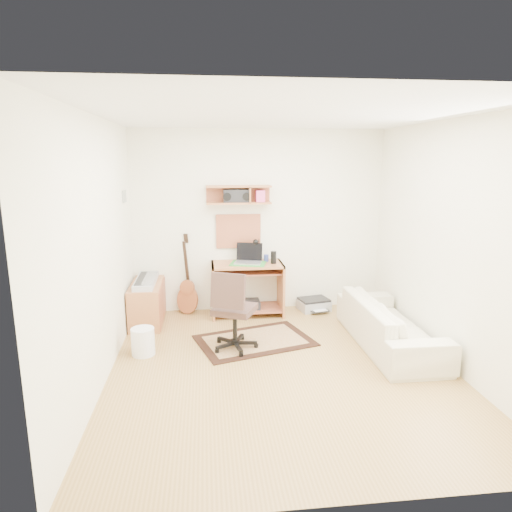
{
  "coord_description": "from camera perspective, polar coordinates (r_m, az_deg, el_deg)",
  "views": [
    {
      "loc": [
        -0.77,
        -4.42,
        2.19
      ],
      "look_at": [
        -0.15,
        1.05,
        1.0
      ],
      "focal_mm": 31.68,
      "sensor_mm": 36.0,
      "label": 1
    }
  ],
  "objects": [
    {
      "name": "sofa",
      "position": [
        5.62,
        16.55,
        -7.27
      ],
      "size": [
        0.55,
        1.87,
        0.73
      ],
      "primitive_type": "imported",
      "rotation": [
        0.0,
        0.0,
        1.57
      ],
      "color": "beige",
      "rests_on": "floor"
    },
    {
      "name": "guitar",
      "position": [
        6.49,
        -8.74,
        -2.32
      ],
      "size": [
        0.36,
        0.29,
        1.16
      ],
      "primitive_type": null,
      "rotation": [
        0.0,
        0.0,
        -0.38
      ],
      "color": "#AB5E34",
      "rests_on": "floor"
    },
    {
      "name": "desk",
      "position": [
        6.44,
        -1.1,
        -4.19
      ],
      "size": [
        1.0,
        0.55,
        0.75
      ],
      "primitive_type": null,
      "color": "#B97141",
      "rests_on": "floor"
    },
    {
      "name": "music_keyboard",
      "position": [
        6.24,
        -13.72,
        -3.07
      ],
      "size": [
        0.25,
        0.81,
        0.07
      ],
      "primitive_type": "cube",
      "color": "#B2B5BA",
      "rests_on": "cabinet"
    },
    {
      "name": "wall_shelf",
      "position": [
        6.34,
        -2.21,
        7.75
      ],
      "size": [
        0.9,
        0.25,
        0.26
      ],
      "primitive_type": "cube",
      "color": "#B97141",
      "rests_on": "back_wall"
    },
    {
      "name": "printer",
      "position": [
        6.76,
        7.3,
        -6.05
      ],
      "size": [
        0.49,
        0.42,
        0.16
      ],
      "primitive_type": "cube",
      "rotation": [
        0.0,
        0.0,
        0.22
      ],
      "color": "#A5A8AA",
      "rests_on": "floor"
    },
    {
      "name": "rug",
      "position": [
        5.63,
        -0.18,
        -10.61
      ],
      "size": [
        1.55,
        1.25,
        0.02
      ],
      "primitive_type": "cube",
      "rotation": [
        0.0,
        0.0,
        0.29
      ],
      "color": "tan",
      "rests_on": "floor"
    },
    {
      "name": "ceiling",
      "position": [
        4.51,
        3.56,
        17.45
      ],
      "size": [
        3.6,
        4.0,
        0.01
      ],
      "primitive_type": "cube",
      "color": "white",
      "rests_on": "ground"
    },
    {
      "name": "pencil_cup",
      "position": [
        6.46,
        1.31,
        -0.25
      ],
      "size": [
        0.07,
        0.07,
        0.1
      ],
      "primitive_type": "cylinder",
      "color": "#334399",
      "rests_on": "desk"
    },
    {
      "name": "left_wall",
      "position": [
        4.63,
        -19.25,
        0.41
      ],
      "size": [
        0.01,
        4.0,
        2.6
      ],
      "primitive_type": "cube",
      "color": "white",
      "rests_on": "ground"
    },
    {
      "name": "right_wall",
      "position": [
        5.2,
        23.37,
        1.32
      ],
      "size": [
        0.01,
        4.0,
        2.6
      ],
      "primitive_type": "cube",
      "color": "white",
      "rests_on": "ground"
    },
    {
      "name": "task_chair",
      "position": [
        5.26,
        -2.7,
        -6.75
      ],
      "size": [
        0.66,
        0.66,
        0.97
      ],
      "primitive_type": null,
      "rotation": [
        0.0,
        0.0,
        -0.42
      ],
      "color": "#3B2923",
      "rests_on": "floor"
    },
    {
      "name": "desk_lamp",
      "position": [
        6.46,
        0.37,
        0.78
      ],
      "size": [
        0.11,
        0.11,
        0.32
      ],
      "primitive_type": null,
      "color": "black",
      "rests_on": "desk"
    },
    {
      "name": "floor",
      "position": [
        5.0,
        3.16,
        -13.88
      ],
      "size": [
        3.6,
        4.0,
        0.01
      ],
      "primitive_type": "cube",
      "color": "#AC8347",
      "rests_on": "ground"
    },
    {
      "name": "laptop",
      "position": [
        6.29,
        -1.01,
        0.26
      ],
      "size": [
        0.45,
        0.45,
        0.28
      ],
      "primitive_type": null,
      "rotation": [
        0.0,
        0.0,
        -0.25
      ],
      "color": "silver",
      "rests_on": "desk"
    },
    {
      "name": "speaker",
      "position": [
        6.32,
        2.23,
        -0.18
      ],
      "size": [
        0.08,
        0.08,
        0.18
      ],
      "primitive_type": "cylinder",
      "color": "black",
      "rests_on": "desk"
    },
    {
      "name": "boombox",
      "position": [
        6.33,
        -2.48,
        7.56
      ],
      "size": [
        0.36,
        0.17,
        0.19
      ],
      "primitive_type": "cube",
      "color": "black",
      "rests_on": "wall_shelf"
    },
    {
      "name": "back_wall",
      "position": [
        6.54,
        0.37,
        4.36
      ],
      "size": [
        3.6,
        0.01,
        2.6
      ],
      "primitive_type": "cube",
      "color": "white",
      "rests_on": "ground"
    },
    {
      "name": "wall_photo",
      "position": [
        6.03,
        -16.29,
        7.23
      ],
      "size": [
        0.02,
        0.2,
        0.15
      ],
      "primitive_type": "cube",
      "color": "#4C8CBF",
      "rests_on": "left_wall"
    },
    {
      "name": "cork_board",
      "position": [
        6.5,
        -2.24,
        3.15
      ],
      "size": [
        0.64,
        0.03,
        0.49
      ],
      "primitive_type": "cube",
      "color": "tan",
      "rests_on": "back_wall"
    },
    {
      "name": "waste_basket",
      "position": [
        5.37,
        -14.07,
        -10.43
      ],
      "size": [
        0.35,
        0.35,
        0.31
      ],
      "primitive_type": "cylinder",
      "rotation": [
        0.0,
        0.0,
        0.43
      ],
      "color": "white",
      "rests_on": "floor"
    },
    {
      "name": "cabinet",
      "position": [
        6.33,
        -13.57,
        -5.79
      ],
      "size": [
        0.4,
        0.9,
        0.55
      ],
      "primitive_type": "cube",
      "color": "#B97141",
      "rests_on": "floor"
    }
  ]
}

